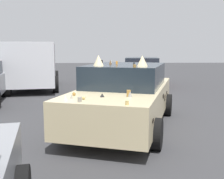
# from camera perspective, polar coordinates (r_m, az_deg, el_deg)

# --- Properties ---
(ground_plane) EXTENTS (60.00, 60.00, 0.00)m
(ground_plane) POSITION_cam_1_polar(r_m,az_deg,el_deg) (6.85, 2.53, -7.45)
(ground_plane) COLOR #38383A
(art_car_decorated) EXTENTS (4.85, 3.08, 1.73)m
(art_car_decorated) POSITION_cam_1_polar(r_m,az_deg,el_deg) (6.72, 2.64, -1.19)
(art_car_decorated) COLOR beige
(art_car_decorated) RESTS_ON ground
(parked_van_far_left) EXTENTS (5.08, 2.89, 2.14)m
(parked_van_far_left) POSITION_cam_1_polar(r_m,az_deg,el_deg) (13.53, -16.03, 5.26)
(parked_van_far_left) COLOR silver
(parked_van_far_left) RESTS_ON ground
(parked_sedan_far_right) EXTENTS (4.11, 2.39, 1.42)m
(parked_sedan_far_right) POSITION_cam_1_polar(r_m,az_deg,el_deg) (14.41, 6.12, 3.74)
(parked_sedan_far_right) COLOR red
(parked_sedan_far_right) RESTS_ON ground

